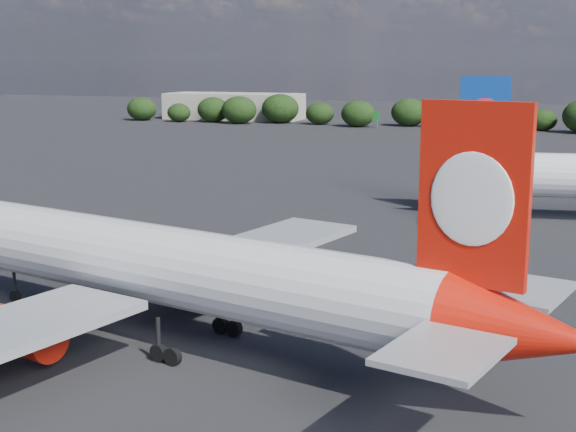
% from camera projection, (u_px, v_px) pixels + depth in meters
% --- Properties ---
extents(ground, '(500.00, 500.00, 0.00)m').
position_uv_depth(ground, '(294.00, 201.00, 107.32)').
color(ground, black).
rests_on(ground, ground).
extents(qantas_airliner, '(51.00, 48.82, 16.80)m').
position_uv_depth(qantas_airliner, '(186.00, 272.00, 52.52)').
color(qantas_airliner, silver).
rests_on(qantas_airliner, ground).
extents(terminal_building, '(42.00, 16.00, 8.00)m').
position_uv_depth(terminal_building, '(234.00, 106.00, 249.84)').
color(terminal_building, '#A2998B').
rests_on(terminal_building, ground).
extents(highway_sign, '(6.00, 0.30, 4.50)m').
position_uv_depth(highway_sign, '(369.00, 116.00, 219.94)').
color(highway_sign, '#136321').
rests_on(highway_sign, ground).
extents(billboard_yellow, '(5.00, 0.30, 5.50)m').
position_uv_depth(billboard_yellow, '(483.00, 114.00, 215.61)').
color(billboard_yellow, gold).
rests_on(billboard_yellow, ground).
extents(horizon_treeline, '(202.56, 16.52, 9.35)m').
position_uv_depth(horizon_treeline, '(482.00, 115.00, 212.58)').
color(horizon_treeline, black).
rests_on(horizon_treeline, ground).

